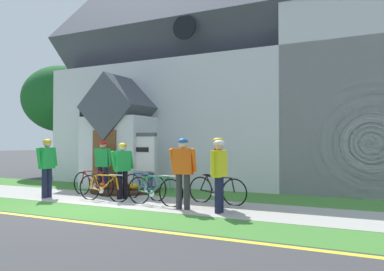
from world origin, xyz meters
The scene contains 20 objects.
ground centered at (0.00, 4.00, 0.00)m, with size 140.00×140.00×0.00m, color #3D3D3F.
sidewalk_slab centered at (0.39, 1.41, 0.01)m, with size 32.00×2.25×0.01m, color #A8A59E.
grass_verge centered at (0.39, -0.47, 0.00)m, with size 32.00×1.52×0.01m, color #427F33.
church_lawn centered at (0.39, 3.59, 0.00)m, with size 24.00×2.11×0.01m, color #427F33.
curb_paint_stripe centered at (0.39, -1.38, 0.00)m, with size 28.00×0.16×0.01m, color yellow.
church_building centered at (0.75, 9.63, 4.68)m, with size 13.39×12.49×13.26m.
church_sign centered at (-1.03, 3.28, 1.29)m, with size 2.15×0.24×1.99m.
flower_bed centered at (-1.05, 3.01, 0.09)m, with size 2.30×2.30×0.34m.
bicycle_green centered at (-0.39, 1.09, 0.38)m, with size 1.75×0.08×0.80m.
bicycle_black centered at (-1.38, 1.81, 0.38)m, with size 1.73×0.20×0.85m.
bicycle_red centered at (1.29, 1.09, 0.39)m, with size 1.78×0.17×0.83m.
bicycle_white centered at (2.70, 2.00, 0.38)m, with size 1.75×0.23×0.81m.
bicycle_blue centered at (0.47, 1.86, 0.38)m, with size 1.73×0.43×0.81m.
cyclist_in_yellow_jersey centered at (2.99, 1.37, 1.06)m, with size 0.36×0.72×1.78m.
cyclist_in_white_jersey centered at (-0.12, 1.60, 0.96)m, with size 0.37×0.70×1.65m.
cyclist_in_red_jersey centered at (3.24, 0.80, 1.01)m, with size 0.28×0.69×1.71m.
cyclist_in_green_jersey centered at (-2.30, 0.82, 1.05)m, with size 0.30×0.77×1.77m.
cyclist_in_orange_jersey centered at (-1.64, 2.58, 1.01)m, with size 0.67×0.30×1.71m.
cyclist_in_blue_jersey centered at (2.27, 0.84, 1.05)m, with size 0.69×0.31×1.76m.
yard_deciduous_tree centered at (-8.02, 7.11, 3.94)m, with size 3.98×3.98×5.66m.
Camera 1 is at (6.46, -7.35, 1.63)m, focal length 34.86 mm.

